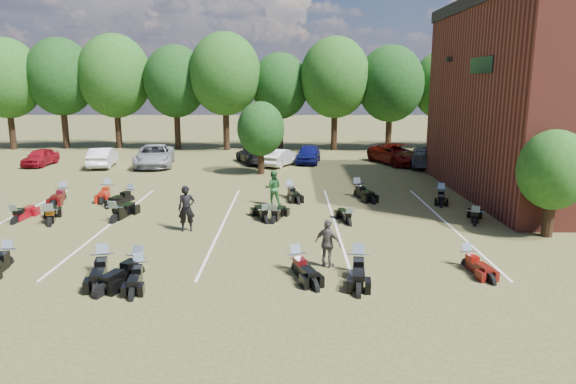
{
  "coord_description": "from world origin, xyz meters",
  "views": [
    {
      "loc": [
        -0.02,
        -19.2,
        6.17
      ],
      "look_at": [
        -0.11,
        4.0,
        1.2
      ],
      "focal_mm": 32.0,
      "sensor_mm": 36.0,
      "label": 1
    }
  ],
  "objects_px": {
    "motorcycle_0": "(8,266)",
    "motorcycle_14": "(63,199)",
    "person_green": "(273,188)",
    "person_grey": "(328,243)",
    "car_0": "(40,157)",
    "person_black": "(187,209)",
    "motorcycle_3": "(137,275)",
    "car_4": "(308,154)",
    "motorcycle_7": "(16,223)"
  },
  "relations": [
    {
      "from": "motorcycle_0",
      "to": "motorcycle_14",
      "type": "xyz_separation_m",
      "value": [
        -2.51,
        10.18,
        0.0
      ]
    },
    {
      "from": "car_0",
      "to": "motorcycle_0",
      "type": "height_order",
      "value": "car_0"
    },
    {
      "from": "motorcycle_7",
      "to": "car_0",
      "type": "bearing_deg",
      "value": -66.45
    },
    {
      "from": "person_green",
      "to": "motorcycle_7",
      "type": "bearing_deg",
      "value": 17.17
    },
    {
      "from": "person_black",
      "to": "person_green",
      "type": "height_order",
      "value": "person_black"
    },
    {
      "from": "motorcycle_0",
      "to": "motorcycle_14",
      "type": "height_order",
      "value": "motorcycle_14"
    },
    {
      "from": "car_4",
      "to": "person_grey",
      "type": "xyz_separation_m",
      "value": [
        -0.14,
        -23.04,
        0.12
      ]
    },
    {
      "from": "person_green",
      "to": "person_grey",
      "type": "bearing_deg",
      "value": 103.37
    },
    {
      "from": "car_0",
      "to": "person_grey",
      "type": "distance_m",
      "value": 29.57
    },
    {
      "from": "car_4",
      "to": "person_green",
      "type": "distance_m",
      "value": 14.2
    },
    {
      "from": "person_green",
      "to": "motorcycle_7",
      "type": "distance_m",
      "value": 12.01
    },
    {
      "from": "person_grey",
      "to": "car_0",
      "type": "bearing_deg",
      "value": -14.74
    },
    {
      "from": "car_0",
      "to": "person_black",
      "type": "distance_m",
      "value": 22.6
    },
    {
      "from": "car_4",
      "to": "motorcycle_0",
      "type": "xyz_separation_m",
      "value": [
        -11.12,
        -22.99,
        -0.71
      ]
    },
    {
      "from": "car_0",
      "to": "motorcycle_0",
      "type": "distance_m",
      "value": 23.47
    },
    {
      "from": "motorcycle_0",
      "to": "car_0",
      "type": "bearing_deg",
      "value": 107.97
    },
    {
      "from": "car_4",
      "to": "motorcycle_7",
      "type": "bearing_deg",
      "value": -120.05
    },
    {
      "from": "car_0",
      "to": "person_green",
      "type": "bearing_deg",
      "value": -34.56
    },
    {
      "from": "car_4",
      "to": "motorcycle_7",
      "type": "height_order",
      "value": "car_4"
    },
    {
      "from": "motorcycle_3",
      "to": "motorcycle_7",
      "type": "height_order",
      "value": "motorcycle_3"
    },
    {
      "from": "person_grey",
      "to": "motorcycle_14",
      "type": "bearing_deg",
      "value": -4.83
    },
    {
      "from": "person_black",
      "to": "motorcycle_14",
      "type": "xyz_separation_m",
      "value": [
        -7.84,
        5.92,
        -0.97
      ]
    },
    {
      "from": "car_0",
      "to": "motorcycle_3",
      "type": "distance_m",
      "value": 26.4
    },
    {
      "from": "car_4",
      "to": "person_grey",
      "type": "bearing_deg",
      "value": -82.37
    },
    {
      "from": "car_0",
      "to": "motorcycle_3",
      "type": "height_order",
      "value": "car_0"
    },
    {
      "from": "motorcycle_3",
      "to": "motorcycle_7",
      "type": "bearing_deg",
      "value": 157.95
    },
    {
      "from": "car_4",
      "to": "person_grey",
      "type": "height_order",
      "value": "person_grey"
    },
    {
      "from": "person_grey",
      "to": "motorcycle_14",
      "type": "relative_size",
      "value": 0.71
    },
    {
      "from": "car_0",
      "to": "person_grey",
      "type": "relative_size",
      "value": 2.28
    },
    {
      "from": "person_black",
      "to": "person_green",
      "type": "relative_size",
      "value": 1.09
    },
    {
      "from": "car_0",
      "to": "person_black",
      "type": "height_order",
      "value": "person_black"
    },
    {
      "from": "person_grey",
      "to": "motorcycle_0",
      "type": "relative_size",
      "value": 0.75
    },
    {
      "from": "car_0",
      "to": "motorcycle_7",
      "type": "xyz_separation_m",
      "value": [
        6.55,
        -16.16,
        -0.65
      ]
    },
    {
      "from": "person_black",
      "to": "motorcycle_3",
      "type": "distance_m",
      "value": 5.26
    },
    {
      "from": "person_black",
      "to": "motorcycle_14",
      "type": "bearing_deg",
      "value": 131.02
    },
    {
      "from": "motorcycle_7",
      "to": "person_grey",
      "type": "bearing_deg",
      "value": 159.48
    },
    {
      "from": "car_0",
      "to": "person_green",
      "type": "xyz_separation_m",
      "value": [
        17.99,
        -12.63,
        0.24
      ]
    },
    {
      "from": "person_green",
      "to": "person_grey",
      "type": "height_order",
      "value": "person_green"
    },
    {
      "from": "motorcycle_7",
      "to": "motorcycle_14",
      "type": "distance_m",
      "value": 4.74
    },
    {
      "from": "motorcycle_14",
      "to": "person_green",
      "type": "bearing_deg",
      "value": -13.8
    },
    {
      "from": "car_0",
      "to": "motorcycle_14",
      "type": "bearing_deg",
      "value": -59.3
    },
    {
      "from": "car_0",
      "to": "person_grey",
      "type": "height_order",
      "value": "person_grey"
    },
    {
      "from": "person_green",
      "to": "car_4",
      "type": "bearing_deg",
      "value": -99.25
    },
    {
      "from": "motorcycle_0",
      "to": "person_green",
      "type": "bearing_deg",
      "value": 40.45
    },
    {
      "from": "car_0",
      "to": "person_grey",
      "type": "xyz_separation_m",
      "value": [
        20.13,
        -21.66,
        0.18
      ]
    },
    {
      "from": "person_green",
      "to": "motorcycle_14",
      "type": "bearing_deg",
      "value": -6.07
    },
    {
      "from": "car_4",
      "to": "motorcycle_7",
      "type": "distance_m",
      "value": 22.29
    },
    {
      "from": "person_green",
      "to": "motorcycle_0",
      "type": "bearing_deg",
      "value": 45.44
    },
    {
      "from": "person_green",
      "to": "motorcycle_0",
      "type": "height_order",
      "value": "person_green"
    },
    {
      "from": "person_black",
      "to": "motorcycle_14",
      "type": "relative_size",
      "value": 0.83
    }
  ]
}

